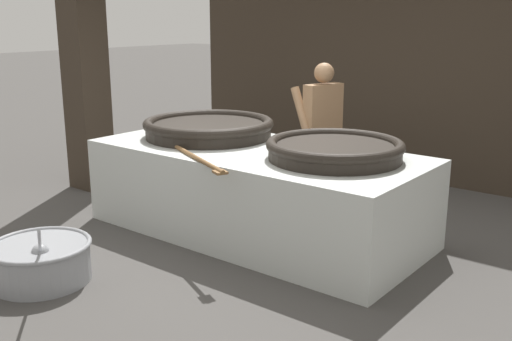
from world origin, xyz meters
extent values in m
plane|color=#474442|center=(0.00, 0.00, 0.00)|extent=(60.00, 60.00, 0.00)
cube|color=#382D23|center=(0.00, 2.95, 1.97)|extent=(6.35, 0.24, 3.94)
cube|color=#382D23|center=(-2.69, 0.04, 1.97)|extent=(0.42, 0.42, 3.94)
cube|color=silver|center=(0.00, 0.00, 0.43)|extent=(3.32, 1.50, 0.86)
cylinder|color=black|center=(-0.78, 0.16, 0.93)|extent=(1.34, 1.34, 0.15)
torus|color=black|center=(-0.78, 0.16, 1.00)|extent=(1.39, 1.39, 0.11)
cylinder|color=black|center=(0.82, 0.11, 0.93)|extent=(1.20, 1.20, 0.13)
torus|color=black|center=(0.82, 0.11, 0.99)|extent=(1.25, 1.25, 0.10)
cylinder|color=brown|center=(-0.23, -0.65, 0.88)|extent=(1.25, 0.60, 0.04)
cube|color=brown|center=(0.34, -0.91, 0.87)|extent=(0.15, 0.14, 0.02)
cylinder|color=#9E7551|center=(-0.06, 1.19, 0.40)|extent=(0.12, 0.12, 0.79)
cylinder|color=#9E7551|center=(-0.01, 1.35, 0.40)|extent=(0.12, 0.12, 0.79)
cube|color=#4C663F|center=(-0.04, 1.27, 0.55)|extent=(0.24, 0.28, 0.52)
cube|color=#9E7551|center=(-0.04, 1.27, 1.09)|extent=(0.27, 0.51, 0.59)
cylinder|color=#9E7551|center=(-0.19, 1.06, 1.08)|extent=(0.33, 0.17, 0.54)
cylinder|color=#9E7551|center=(-0.07, 1.53, 1.08)|extent=(0.33, 0.17, 0.54)
sphere|color=#9E7551|center=(-0.04, 1.27, 1.50)|extent=(0.22, 0.22, 0.22)
cylinder|color=gray|center=(-0.68, -1.98, 0.16)|extent=(0.79, 0.79, 0.31)
torus|color=gray|center=(-0.68, -1.98, 0.31)|extent=(0.83, 0.83, 0.04)
cylinder|color=tan|center=(-0.68, -1.98, 0.23)|extent=(0.69, 0.69, 0.08)
sphere|color=gray|center=(-0.56, -2.05, 0.30)|extent=(0.14, 0.14, 0.14)
cylinder|color=gray|center=(-0.33, -2.18, 0.48)|extent=(0.47, 0.29, 0.38)
camera|label=1|loc=(3.53, -4.46, 2.12)|focal=42.00mm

